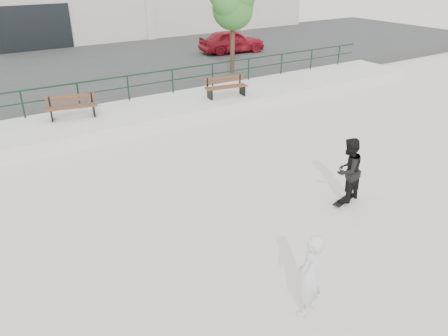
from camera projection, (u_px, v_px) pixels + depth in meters
ground at (280, 254)px, 9.36m from camera, size 120.00×120.00×0.00m
ledge at (118, 119)px, 16.42m from camera, size 30.00×3.00×0.50m
parking_strip at (59, 74)px, 22.83m from camera, size 60.00×14.00×0.50m
railing at (103, 86)px, 16.97m from camera, size 28.00×0.06×1.03m
bench_left at (72, 107)px, 15.71m from camera, size 1.82×0.86×0.81m
bench_right at (226, 87)px, 18.09m from camera, size 1.84×0.79×0.82m
tree at (233, 4)px, 20.62m from camera, size 2.44×2.17×4.34m
red_car at (232, 41)px, 26.47m from camera, size 4.19×2.22×1.36m
skateboard at (344, 201)px, 11.28m from camera, size 0.81×0.38×0.09m
standing_skater at (348, 170)px, 10.90m from camera, size 0.93×0.78×1.70m
seated_skater at (310, 275)px, 7.50m from camera, size 0.68×0.55×1.63m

